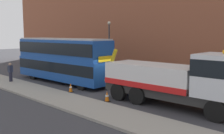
{
  "coord_description": "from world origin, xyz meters",
  "views": [
    {
      "loc": [
        13.91,
        -14.27,
        4.54
      ],
      "look_at": [
        0.19,
        -0.26,
        2.0
      ],
      "focal_mm": 42.15,
      "sensor_mm": 36.0,
      "label": 1
    }
  ],
  "objects": [
    {
      "name": "ground_plane",
      "position": [
        0.0,
        0.0,
        0.0
      ],
      "size": [
        120.0,
        120.0,
        0.0
      ],
      "primitive_type": "plane",
      "color": "#38383D"
    },
    {
      "name": "traffic_cone_midway",
      "position": [
        1.7,
        -2.29,
        0.34
      ],
      "size": [
        0.36,
        0.36,
        0.72
      ],
      "color": "orange",
      "rests_on": "ground_plane"
    },
    {
      "name": "near_kerb",
      "position": [
        0.0,
        -4.2,
        0.07
      ],
      "size": [
        60.0,
        2.8,
        0.15
      ],
      "primitive_type": "cube",
      "color": "gray",
      "rests_on": "ground_plane"
    },
    {
      "name": "pedestrian_onlooker",
      "position": [
        -9.24,
        -3.85,
        0.99
      ],
      "size": [
        0.39,
        0.47,
        1.71
      ],
      "rotation": [
        0.0,
        0.0,
        0.37
      ],
      "color": "#232333",
      "rests_on": "near_kerb"
    },
    {
      "name": "traffic_cone_near_bus",
      "position": [
        -2.31,
        -2.28,
        0.34
      ],
      "size": [
        0.36,
        0.36,
        0.72
      ],
      "color": "orange",
      "rests_on": "ground_plane"
    },
    {
      "name": "recovery_tow_truck",
      "position": [
        5.73,
        -0.24,
        1.76
      ],
      "size": [
        10.19,
        2.96,
        3.67
      ],
      "rotation": [
        0.0,
        0.0,
        0.04
      ],
      "color": "#2D2D2D",
      "rests_on": "ground_plane"
    },
    {
      "name": "double_decker_bus",
      "position": [
        -6.24,
        -0.26,
        2.23
      ],
      "size": [
        11.12,
        2.95,
        4.06
      ],
      "rotation": [
        0.0,
        0.0,
        0.04
      ],
      "color": "#19479E",
      "rests_on": "ground_plane"
    },
    {
      "name": "street_lamp",
      "position": [
        -7.01,
        6.64,
        3.47
      ],
      "size": [
        0.36,
        0.36,
        5.83
      ],
      "color": "#38383D",
      "rests_on": "ground_plane"
    }
  ]
}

